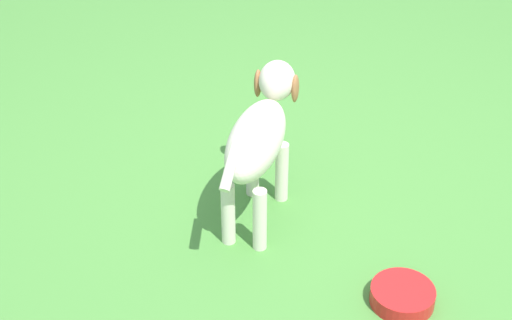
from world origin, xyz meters
TOP-DOWN VIEW (x-y plane):
  - ground at (0.00, 0.00)m, footprint 14.00×14.00m
  - dog at (-0.18, 0.12)m, footprint 0.69×0.48m
  - water_bowl at (-0.14, -0.58)m, footprint 0.22×0.22m

SIDE VIEW (x-z plane):
  - ground at x=0.00m, z-range 0.00..0.00m
  - water_bowl at x=-0.14m, z-range 0.00..0.06m
  - dog at x=-0.18m, z-range 0.09..0.63m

